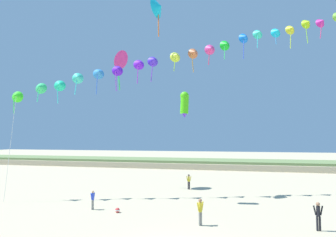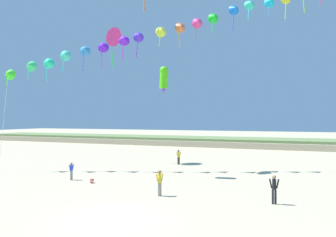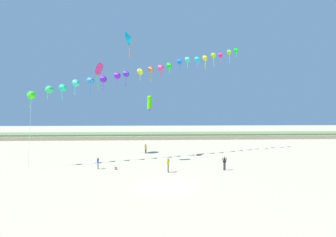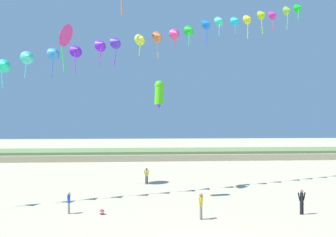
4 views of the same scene
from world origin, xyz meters
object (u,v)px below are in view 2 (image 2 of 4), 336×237
person_near_left (179,156)px  person_far_left (160,181)px  large_kite_high_solo (112,36)px  beach_ball (92,181)px  person_mid_center (274,187)px  large_kite_mid_trail (164,78)px  person_near_right (71,170)px

person_near_left → person_far_left: (3.34, -13.55, 0.04)m
person_near_left → large_kite_high_solo: large_kite_high_solo is taller
beach_ball → large_kite_high_solo: bearing=114.4°
person_near_left → person_mid_center: person_mid_center is taller
person_near_left → beach_ball: person_near_left is taller
person_near_left → beach_ball: bearing=-105.8°
person_near_left → person_far_left: 13.95m
large_kite_high_solo → person_near_left: bearing=3.4°
person_mid_center → large_kite_mid_trail: bearing=147.8°
person_near_left → large_kite_mid_trail: (0.93, -6.80, 7.89)m
person_near_left → large_kite_high_solo: (-8.43, -0.50, 14.27)m
large_kite_mid_trail → beach_ball: bearing=-130.6°
person_near_right → beach_ball: person_near_right is taller
person_far_left → large_kite_high_solo: (-11.77, 13.05, 14.23)m
beach_ball → large_kite_mid_trail: bearing=49.4°
person_near_left → person_mid_center: 16.62m
person_near_right → large_kite_mid_trail: bearing=34.8°
person_near_right → large_kite_high_solo: (-2.78, 10.88, 14.36)m
person_mid_center → large_kite_high_solo: bearing=146.9°
person_near_left → large_kite_mid_trail: large_kite_mid_trail is taller
person_near_right → large_kite_high_solo: large_kite_high_solo is taller
person_far_left → person_near_left: bearing=103.8°
person_mid_center → beach_ball: (-13.86, 1.08, -0.83)m
person_mid_center → beach_ball: size_ratio=4.82×
large_kite_mid_trail → person_far_left: bearing=-70.4°
person_far_left → large_kite_mid_trail: size_ratio=0.72×
person_near_left → large_kite_high_solo: size_ratio=0.33×
large_kite_mid_trail → beach_ball: (-4.26, -4.97, -8.67)m
person_far_left → large_kite_high_solo: bearing=132.0°
person_mid_center → large_kite_high_solo: large_kite_high_solo is taller
large_kite_high_solo → beach_ball: size_ratio=13.84×
large_kite_high_solo → person_mid_center: bearing=-33.1°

